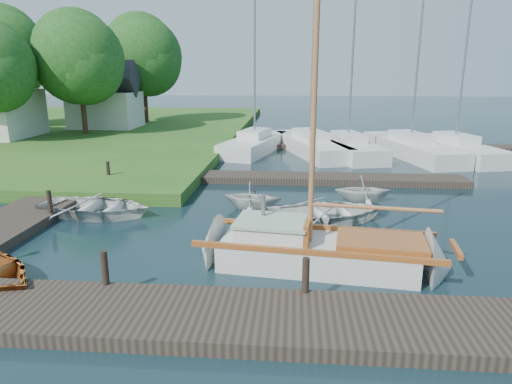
# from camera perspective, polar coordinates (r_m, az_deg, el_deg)

# --- Properties ---
(ground) EXTENTS (160.00, 160.00, 0.00)m
(ground) POSITION_cam_1_polar(r_m,az_deg,el_deg) (15.04, 0.00, -4.42)
(ground) COLOR black
(ground) RESTS_ON ground
(near_dock) EXTENTS (18.00, 2.20, 0.30)m
(near_dock) POSITION_cam_1_polar(r_m,az_deg,el_deg) (9.55, -3.11, -15.56)
(near_dock) COLOR black
(near_dock) RESTS_ON ground
(left_dock) EXTENTS (2.20, 18.00, 0.30)m
(left_dock) POSITION_cam_1_polar(r_m,az_deg,el_deg) (19.19, -24.01, -0.97)
(left_dock) COLOR black
(left_dock) RESTS_ON ground
(far_dock) EXTENTS (14.00, 1.60, 0.30)m
(far_dock) POSITION_cam_1_polar(r_m,az_deg,el_deg) (21.22, 6.86, 1.67)
(far_dock) COLOR black
(far_dock) RESTS_ON ground
(pontoon) EXTENTS (30.00, 1.60, 0.30)m
(pontoon) POSITION_cam_1_polar(r_m,az_deg,el_deg) (31.78, 20.91, 5.23)
(pontoon) COLOR black
(pontoon) RESTS_ON ground
(mooring_post_1) EXTENTS (0.16, 0.16, 0.80)m
(mooring_post_1) POSITION_cam_1_polar(r_m,az_deg,el_deg) (10.93, -18.38, -8.99)
(mooring_post_1) COLOR black
(mooring_post_1) RESTS_ON near_dock
(mooring_post_2) EXTENTS (0.16, 0.16, 0.80)m
(mooring_post_2) POSITION_cam_1_polar(r_m,az_deg,el_deg) (10.11, 6.23, -10.29)
(mooring_post_2) COLOR black
(mooring_post_2) RESTS_ON near_dock
(mooring_post_4) EXTENTS (0.16, 0.16, 0.80)m
(mooring_post_4) POSITION_cam_1_polar(r_m,az_deg,el_deg) (16.89, -24.40, -1.13)
(mooring_post_4) COLOR black
(mooring_post_4) RESTS_ON left_dock
(mooring_post_5) EXTENTS (0.16, 0.16, 0.80)m
(mooring_post_5) POSITION_cam_1_polar(r_m,az_deg,el_deg) (21.25, -18.00, 2.58)
(mooring_post_5) COLOR black
(mooring_post_5) RESTS_ON left_dock
(sailboat) EXTENTS (7.33, 2.80, 9.83)m
(sailboat) POSITION_cam_1_polar(r_m,az_deg,el_deg) (12.19, 8.40, -7.63)
(sailboat) COLOR silver
(sailboat) RESTS_ON ground
(tender_a) EXTENTS (4.35, 3.33, 0.84)m
(tender_a) POSITION_cam_1_polar(r_m,az_deg,el_deg) (17.07, -19.47, -1.46)
(tender_a) COLOR silver
(tender_a) RESTS_ON ground
(tender_b) EXTENTS (2.44, 2.19, 1.14)m
(tender_b) POSITION_cam_1_polar(r_m,az_deg,el_deg) (16.82, -0.47, -0.28)
(tender_b) COLOR silver
(tender_b) RESTS_ON ground
(tender_c) EXTENTS (4.68, 3.85, 0.85)m
(tender_c) POSITION_cam_1_polar(r_m,az_deg,el_deg) (15.69, 8.93, -2.16)
(tender_c) COLOR silver
(tender_c) RESTS_ON ground
(tender_d) EXTENTS (2.23, 1.94, 1.14)m
(tender_d) POSITION_cam_1_polar(r_m,az_deg,el_deg) (18.28, 13.30, 0.56)
(tender_d) COLOR silver
(tender_d) RESTS_ON ground
(marina_boat_0) EXTENTS (4.01, 7.85, 11.26)m
(marina_boat_0) POSITION_cam_1_polar(r_m,az_deg,el_deg) (28.85, -0.16, 6.17)
(marina_boat_0) COLOR silver
(marina_boat_0) RESTS_ON ground
(marina_boat_1) EXTENTS (4.91, 9.29, 10.03)m
(marina_boat_1) POSITION_cam_1_polar(r_m,az_deg,el_deg) (28.70, 6.77, 5.99)
(marina_boat_1) COLOR silver
(marina_boat_1) RESTS_ON ground
(marina_boat_2) EXTENTS (3.95, 7.64, 12.10)m
(marina_boat_2) POSITION_cam_1_polar(r_m,az_deg,el_deg) (28.03, 11.42, 5.64)
(marina_boat_2) COLOR silver
(marina_boat_2) RESTS_ON ground
(marina_boat_3) EXTENTS (4.43, 9.45, 12.30)m
(marina_boat_3) POSITION_cam_1_polar(r_m,az_deg,el_deg) (28.98, 18.73, 5.42)
(marina_boat_3) COLOR silver
(marina_boat_3) RESTS_ON ground
(marina_boat_4) EXTENTS (4.09, 8.20, 10.52)m
(marina_boat_4) POSITION_cam_1_polar(r_m,az_deg,el_deg) (29.41, 23.58, 5.08)
(marina_boat_4) COLOR silver
(marina_boat_4) RESTS_ON ground
(house_c) EXTENTS (5.25, 4.00, 5.28)m
(house_c) POSITION_cam_1_polar(r_m,az_deg,el_deg) (39.27, -18.31, 10.73)
(house_c) COLOR silver
(house_c) RESTS_ON shore
(tree_3) EXTENTS (6.41, 6.38, 8.74)m
(tree_3) POSITION_cam_1_polar(r_m,az_deg,el_deg) (35.60, -21.26, 15.33)
(tree_3) COLOR #332114
(tree_3) RESTS_ON shore
(tree_4) EXTENTS (7.01, 7.01, 9.66)m
(tree_4) POSITION_cam_1_polar(r_m,az_deg,el_deg) (43.00, -28.93, 15.04)
(tree_4) COLOR #332114
(tree_4) RESTS_ON shore
(tree_7) EXTENTS (6.83, 6.83, 9.38)m
(tree_7) POSITION_cam_1_polar(r_m,az_deg,el_deg) (42.31, -13.95, 16.21)
(tree_7) COLOR #332114
(tree_7) RESTS_ON shore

